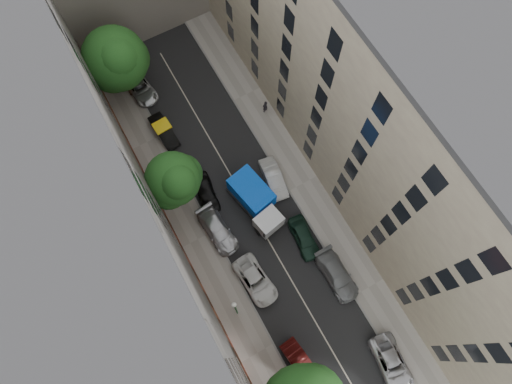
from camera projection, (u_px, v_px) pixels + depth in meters
ground at (252, 211)px, 41.87m from camera, size 120.00×120.00×0.00m
road_surface at (252, 211)px, 41.86m from camera, size 8.00×44.00×0.02m
sidewalk_left at (198, 239)px, 40.90m from camera, size 3.00×44.00×0.15m
sidewalk_right at (303, 184)px, 42.69m from camera, size 3.00×44.00×0.15m
building_left at (107, 243)px, 30.66m from camera, size 8.00×44.00×20.00m
building_right at (378, 104)px, 34.24m from camera, size 8.00×44.00×20.00m
tarp_truck at (256, 201)px, 40.57m from camera, size 3.50×6.43×2.79m
car_left_1 at (301, 363)px, 36.85m from camera, size 1.89×4.25×1.36m
car_left_2 at (255, 280)px, 39.09m from camera, size 2.59×4.94×1.33m
car_left_3 at (218, 230)px, 40.52m from camera, size 2.40×5.07×1.43m
car_left_4 at (206, 192)px, 41.72m from camera, size 2.22×4.35×1.42m
car_left_5 at (164, 131)px, 43.88m from camera, size 1.69×4.12×1.33m
car_left_6 at (140, 87)px, 45.53m from camera, size 2.65×4.90×1.31m
car_right_0 at (392, 364)px, 36.84m from camera, size 2.84×5.08×1.34m
car_right_1 at (337, 275)px, 39.18m from camera, size 2.06×4.99×1.45m
car_right_2 at (304, 237)px, 40.29m from camera, size 2.17×4.41×1.45m
car_right_3 at (274, 178)px, 42.20m from camera, size 2.06×4.42×1.40m
tree_mid at (175, 180)px, 37.03m from camera, size 4.92×4.58×7.94m
tree_far at (117, 61)px, 40.56m from camera, size 6.00×5.82×8.69m
lamp_post at (235, 308)px, 34.66m from camera, size 0.36×0.36×7.01m
pedestrian at (265, 107)px, 44.41m from camera, size 0.72×0.60×1.69m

